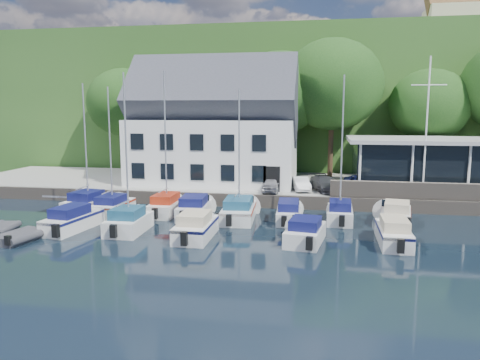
{
  "coord_description": "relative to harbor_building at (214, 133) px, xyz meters",
  "views": [
    {
      "loc": [
        2.3,
        -23.48,
        7.49
      ],
      "look_at": [
        -3.4,
        9.0,
        2.41
      ],
      "focal_mm": 35.0,
      "sensor_mm": 36.0,
      "label": 1
    }
  ],
  "objects": [
    {
      "name": "tree_2",
      "position": [
        5.27,
        5.06,
        1.57
      ],
      "size": [
        8.66,
        8.66,
        11.83
      ],
      "primitive_type": null,
      "color": "#123610",
      "rests_on": "quay"
    },
    {
      "name": "farmhouse",
      "position": [
        29.0,
        35.5,
        14.75
      ],
      "size": [
        10.4,
        7.0,
        8.2
      ],
      "primitive_type": null,
      "color": "beige",
      "rests_on": "hillside"
    },
    {
      "name": "boat_r2_0",
      "position": [
        -5.8,
        -13.98,
        -4.57
      ],
      "size": [
        2.63,
        6.56,
        1.57
      ],
      "primitive_type": null,
      "rotation": [
        0.0,
        0.0,
        -0.13
      ],
      "color": "silver",
      "rests_on": "ground"
    },
    {
      "name": "boat_r1_2",
      "position": [
        -1.51,
        -8.64,
        -0.82
      ],
      "size": [
        1.88,
        6.39,
        9.06
      ],
      "primitive_type": null,
      "rotation": [
        0.0,
        0.0,
        0.0
      ],
      "color": "silver",
      "rests_on": "ground"
    },
    {
      "name": "dinghy_1",
      "position": [
        -7.47,
        -16.8,
        -4.99
      ],
      "size": [
        2.45,
        3.42,
        0.72
      ],
      "primitive_type": null,
      "rotation": [
        0.0,
        0.0,
        -0.2
      ],
      "color": "#343439",
      "rests_on": "ground"
    },
    {
      "name": "boat_r1_0",
      "position": [
        -7.41,
        -8.91,
        -0.65
      ],
      "size": [
        2.95,
        6.02,
        9.41
      ],
      "primitive_type": null,
      "rotation": [
        0.0,
        0.0,
        -0.13
      ],
      "color": "silver",
      "rests_on": "ground"
    },
    {
      "name": "boat_r2_4",
      "position": [
        13.36,
        -13.6,
        -4.6
      ],
      "size": [
        1.82,
        6.31,
        1.5
      ],
      "primitive_type": null,
      "rotation": [
        0.0,
        0.0,
        -0.01
      ],
      "color": "silver",
      "rests_on": "ground"
    },
    {
      "name": "car_white",
      "position": [
        7.74,
        -3.04,
        -3.81
      ],
      "size": [
        1.82,
        3.45,
        1.08
      ],
      "primitive_type": "imported",
      "rotation": [
        0.0,
        0.0,
        0.22
      ],
      "color": "silver",
      "rests_on": "quay"
    },
    {
      "name": "boat_r1_5",
      "position": [
        7.23,
        -9.13,
        -4.66
      ],
      "size": [
        2.04,
        6.45,
        1.39
      ],
      "primitive_type": null,
      "rotation": [
        0.0,
        0.0,
        0.05
      ],
      "color": "silver",
      "rests_on": "ground"
    },
    {
      "name": "boat_r1_4",
      "position": [
        3.88,
        -9.46,
        -0.69
      ],
      "size": [
        2.67,
        7.13,
        9.32
      ],
      "primitive_type": null,
      "rotation": [
        0.0,
        0.0,
        0.06
      ],
      "color": "silver",
      "rests_on": "ground"
    },
    {
      "name": "seawall",
      "position": [
        19.0,
        -5.1,
        -3.75
      ],
      "size": [
        18.0,
        0.5,
        1.2
      ],
      "primitive_type": "cube",
      "color": "#645A50",
      "rests_on": "quay"
    },
    {
      "name": "field_patch",
      "position": [
        15.0,
        53.5,
        10.8
      ],
      "size": [
        50.0,
        30.0,
        0.3
      ],
      "primitive_type": "cube",
      "color": "#5A6E37",
      "rests_on": "hillside"
    },
    {
      "name": "gangway",
      "position": [
        -9.5,
        -7.5,
        -5.35
      ],
      "size": [
        1.2,
        6.0,
        1.4
      ],
      "primitive_type": null,
      "color": "silver",
      "rests_on": "ground"
    },
    {
      "name": "boat_r1_6",
      "position": [
        10.59,
        -8.93,
        -0.89
      ],
      "size": [
        1.94,
        5.4,
        8.92
      ],
      "primitive_type": null,
      "rotation": [
        0.0,
        0.0,
        -0.03
      ],
      "color": "silver",
      "rests_on": "ground"
    },
    {
      "name": "car_silver",
      "position": [
        5.46,
        -3.92,
        -3.8
      ],
      "size": [
        1.34,
        3.22,
        1.09
      ],
      "primitive_type": "imported",
      "rotation": [
        0.0,
        0.0,
        0.02
      ],
      "color": "#A7A6AB",
      "rests_on": "quay"
    },
    {
      "name": "tree_1",
      "position": [
        -4.16,
        5.56,
        0.24
      ],
      "size": [
        6.72,
        6.72,
        9.18
      ],
      "primitive_type": null,
      "color": "#123610",
      "rests_on": "quay"
    },
    {
      "name": "tree_3",
      "position": [
        10.13,
        5.19,
        2.1
      ],
      "size": [
        9.44,
        9.44,
        12.9
      ],
      "primitive_type": null,
      "color": "#123610",
      "rests_on": "quay"
    },
    {
      "name": "boat_r2_1",
      "position": [
        -2.17,
        -13.83,
        -0.6
      ],
      "size": [
        2.25,
        5.41,
        9.5
      ],
      "primitive_type": null,
      "rotation": [
        0.0,
        0.0,
        0.02
      ],
      "color": "silver",
      "rests_on": "ground"
    },
    {
      "name": "hillside",
      "position": [
        7.0,
        45.5,
        2.65
      ],
      "size": [
        160.0,
        75.0,
        16.0
      ],
      "primitive_type": "cube",
      "color": "#294F1D",
      "rests_on": "ground"
    },
    {
      "name": "boat_r2_2",
      "position": [
        2.21,
        -14.4,
        -4.57
      ],
      "size": [
        2.1,
        5.95,
        1.56
      ],
      "primitive_type": null,
      "rotation": [
        0.0,
        0.0,
        0.01
      ],
      "color": "silver",
      "rests_on": "ground"
    },
    {
      "name": "quay",
      "position": [
        7.0,
        1.0,
        -4.85
      ],
      "size": [
        60.0,
        13.0,
        1.0
      ],
      "primitive_type": "cube",
      "color": "gray",
      "rests_on": "ground"
    },
    {
      "name": "boat_r1_1",
      "position": [
        -5.34,
        -9.32,
        -1.13
      ],
      "size": [
        2.26,
        5.7,
        8.43
      ],
      "primitive_type": null,
      "rotation": [
        0.0,
        0.0,
        -0.05
      ],
      "color": "silver",
      "rests_on": "ground"
    },
    {
      "name": "ground",
      "position": [
        7.0,
        -16.5,
        -5.35
      ],
      "size": [
        180.0,
        180.0,
        0.0
      ],
      "primitive_type": "plane",
      "color": "black",
      "rests_on": "ground"
    },
    {
      "name": "car_dgrey",
      "position": [
        9.61,
        -3.03,
        -3.75
      ],
      "size": [
        2.95,
        4.44,
        1.2
      ],
      "primitive_type": "imported",
      "rotation": [
        0.0,
        0.0,
        0.34
      ],
      "color": "#323338",
      "rests_on": "quay"
    },
    {
      "name": "boat_r1_3",
      "position": [
        0.72,
        -9.25,
        -4.59
      ],
      "size": [
        2.5,
        6.26,
        1.53
      ],
      "primitive_type": null,
      "rotation": [
        0.0,
        0.0,
        0.07
      ],
      "color": "silver",
      "rests_on": "ground"
    },
    {
      "name": "dinghy_0",
      "position": [
        -9.84,
        -15.31,
        -5.03
      ],
      "size": [
        2.03,
        2.93,
        0.63
      ],
      "primitive_type": null,
      "rotation": [
        0.0,
        0.0,
        0.16
      ],
      "color": "#343439",
      "rests_on": "ground"
    },
    {
      "name": "quay_face",
      "position": [
        7.0,
        -5.5,
        -4.85
      ],
      "size": [
        60.0,
        0.3,
        1.0
      ],
      "primitive_type": "cube",
      "color": "#645A50",
      "rests_on": "ground"
    },
    {
      "name": "club_pavilion",
      "position": [
        18.0,
        -0.5,
        -2.3
      ],
      "size": [
        13.2,
        7.2,
        4.1
      ],
      "primitive_type": null,
      "color": "black",
      "rests_on": "quay"
    },
    {
      "name": "harbor_building",
      "position": [
        0.0,
        0.0,
        0.0
      ],
      "size": [
        14.4,
        8.2,
        8.7
      ],
      "primitive_type": null,
      "color": "white",
      "rests_on": "quay"
    },
    {
      "name": "tree_0",
      "position": [
        -10.92,
        6.14,
        0.92
      ],
      "size": [
        7.71,
        7.71,
        10.54
      ],
      "primitive_type": null,
      "color": "#123610",
      "rests_on": "quay"
    },
    {
      "name": "flagpole",
      "position": [
        16.77,
        -3.97,
        0.73
      ],
      "size": [
        2.44,
        0.2,
        10.17
      ],
      "primitive_type": null,
      "color": "white",
      "rests_on": "quay"
    },
    {
      "name": "boat_r1_7",
      "position": [
        14.2,
        -8.85,
        -4.6
      ],
      "size": [
        2.87,
        5.75,
        1.49
      ],
      "primitive_type": null,
      "rotation": [
        0.0,
        0.0,
        -0.17
      ],
      "color": "silver",
      "rests_on": "ground"
    },
    {
      "name": "car_blue",
      "position": [
        12.46,
        -3.03,
        -3.66
      ],
      "size": [
        2.23,
        4.25,
        1.38
      ],
      "primitive_type": "imported",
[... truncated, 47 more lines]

